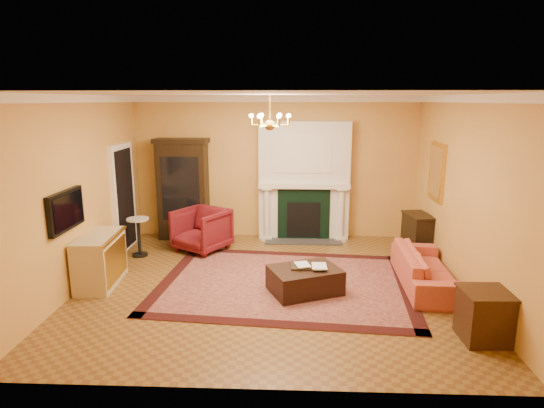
# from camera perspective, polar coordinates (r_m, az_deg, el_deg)

# --- Properties ---
(floor) EXTENTS (6.00, 5.50, 0.02)m
(floor) POSITION_cam_1_polar(r_m,az_deg,el_deg) (7.49, -0.25, -10.11)
(floor) COLOR brown
(floor) RESTS_ON ground
(ceiling) EXTENTS (6.00, 5.50, 0.02)m
(ceiling) POSITION_cam_1_polar(r_m,az_deg,el_deg) (6.89, -0.27, 13.68)
(ceiling) COLOR silver
(ceiling) RESTS_ON wall_back
(wall_back) EXTENTS (6.00, 0.02, 3.00)m
(wall_back) POSITION_cam_1_polar(r_m,az_deg,el_deg) (9.75, 0.49, 4.54)
(wall_back) COLOR gold
(wall_back) RESTS_ON floor
(wall_front) EXTENTS (6.00, 0.02, 3.00)m
(wall_front) POSITION_cam_1_polar(r_m,az_deg,el_deg) (4.37, -1.93, -5.99)
(wall_front) COLOR gold
(wall_front) RESTS_ON floor
(wall_left) EXTENTS (0.02, 5.50, 3.00)m
(wall_left) POSITION_cam_1_polar(r_m,az_deg,el_deg) (7.78, -23.01, 1.37)
(wall_left) COLOR gold
(wall_left) RESTS_ON floor
(wall_right) EXTENTS (0.02, 5.50, 3.00)m
(wall_right) POSITION_cam_1_polar(r_m,az_deg,el_deg) (7.53, 23.29, 0.99)
(wall_right) COLOR gold
(wall_right) RESTS_ON floor
(fireplace) EXTENTS (1.90, 0.70, 2.50)m
(fireplace) POSITION_cam_1_polar(r_m,az_deg,el_deg) (9.62, 4.03, 2.55)
(fireplace) COLOR silver
(fireplace) RESTS_ON wall_back
(crown_molding) EXTENTS (6.00, 5.50, 0.12)m
(crown_molding) POSITION_cam_1_polar(r_m,az_deg,el_deg) (7.85, 0.06, 13.07)
(crown_molding) COLOR white
(crown_molding) RESTS_ON ceiling
(doorway) EXTENTS (0.08, 1.05, 2.10)m
(doorway) POSITION_cam_1_polar(r_m,az_deg,el_deg) (9.38, -18.10, 0.74)
(doorway) COLOR white
(doorway) RESTS_ON wall_left
(tv_panel) EXTENTS (0.09, 0.95, 0.58)m
(tv_panel) POSITION_cam_1_polar(r_m,az_deg,el_deg) (7.25, -24.44, -0.75)
(tv_panel) COLOR black
(tv_panel) RESTS_ON wall_left
(gilt_mirror) EXTENTS (0.06, 0.76, 1.05)m
(gilt_mirror) POSITION_cam_1_polar(r_m,az_deg,el_deg) (8.79, 19.94, 3.84)
(gilt_mirror) COLOR gold
(gilt_mirror) RESTS_ON wall_right
(chandelier) EXTENTS (0.63, 0.55, 0.53)m
(chandelier) POSITION_cam_1_polar(r_m,az_deg,el_deg) (6.90, -0.27, 10.34)
(chandelier) COLOR gold
(chandelier) RESTS_ON ceiling
(oriental_rug) EXTENTS (4.29, 3.37, 0.02)m
(oriental_rug) POSITION_cam_1_polar(r_m,az_deg,el_deg) (7.52, 1.62, -9.84)
(oriental_rug) COLOR #4D101F
(oriental_rug) RESTS_ON floor
(china_cabinet) EXTENTS (1.04, 0.49, 2.05)m
(china_cabinet) POSITION_cam_1_polar(r_m,az_deg,el_deg) (9.83, -11.08, 1.56)
(china_cabinet) COLOR black
(china_cabinet) RESTS_ON floor
(wingback_armchair) EXTENTS (1.21, 1.19, 0.92)m
(wingback_armchair) POSITION_cam_1_polar(r_m,az_deg,el_deg) (9.07, -8.85, -2.97)
(wingback_armchair) COLOR maroon
(wingback_armchair) RESTS_ON floor
(pedestal_table) EXTENTS (0.42, 0.42, 0.75)m
(pedestal_table) POSITION_cam_1_polar(r_m,az_deg,el_deg) (9.00, -16.39, -3.66)
(pedestal_table) COLOR black
(pedestal_table) RESTS_ON floor
(commode) EXTENTS (0.59, 1.14, 0.83)m
(commode) POSITION_cam_1_polar(r_m,az_deg,el_deg) (7.84, -20.77, -6.58)
(commode) COLOR tan
(commode) RESTS_ON floor
(coral_sofa) EXTENTS (0.67, 2.01, 0.77)m
(coral_sofa) POSITION_cam_1_polar(r_m,az_deg,el_deg) (7.70, 18.81, -6.98)
(coral_sofa) COLOR #B9463A
(coral_sofa) RESTS_ON floor
(end_table) EXTENTS (0.55, 0.55, 0.62)m
(end_table) POSITION_cam_1_polar(r_m,az_deg,el_deg) (6.33, 25.07, -12.71)
(end_table) COLOR #371A0F
(end_table) RESTS_ON floor
(console_table) EXTENTS (0.50, 0.74, 0.76)m
(console_table) POSITION_cam_1_polar(r_m,az_deg,el_deg) (9.23, 17.80, -3.70)
(console_table) COLOR black
(console_table) RESTS_ON floor
(leather_ottoman) EXTENTS (1.23, 1.09, 0.38)m
(leather_ottoman) POSITION_cam_1_polar(r_m,az_deg,el_deg) (7.13, 4.13, -9.48)
(leather_ottoman) COLOR black
(leather_ottoman) RESTS_ON oriental_rug
(ottoman_tray) EXTENTS (0.44, 0.35, 0.03)m
(ottoman_tray) POSITION_cam_1_polar(r_m,az_deg,el_deg) (7.10, 4.19, -7.79)
(ottoman_tray) COLOR black
(ottoman_tray) RESTS_ON leather_ottoman
(book_a) EXTENTS (0.21, 0.08, 0.28)m
(book_a) POSITION_cam_1_polar(r_m,az_deg,el_deg) (7.00, 3.04, -6.74)
(book_a) COLOR gray
(book_a) RESTS_ON ottoman_tray
(book_b) EXTENTS (0.22, 0.03, 0.30)m
(book_b) POSITION_cam_1_polar(r_m,az_deg,el_deg) (6.98, 5.06, -6.71)
(book_b) COLOR gray
(book_b) RESTS_ON ottoman_tray
(topiary_left) EXTENTS (0.15, 0.15, 0.40)m
(topiary_left) POSITION_cam_1_polar(r_m,az_deg,el_deg) (9.54, -0.18, 4.05)
(topiary_left) COLOR tan
(topiary_left) RESTS_ON fireplace
(topiary_right) EXTENTS (0.17, 0.17, 0.45)m
(topiary_right) POSITION_cam_1_polar(r_m,az_deg,el_deg) (9.57, 7.66, 4.12)
(topiary_right) COLOR tan
(topiary_right) RESTS_ON fireplace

